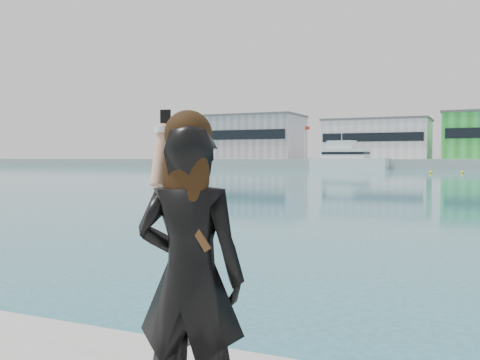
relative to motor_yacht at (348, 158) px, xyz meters
The scene contains 8 objects.
far_quay 31.81m from the motor_yacht, 37.88° to the left, with size 320.00×40.00×2.00m, color #9E9E99.
warehouse_grey_left 35.10m from the motor_yacht, 149.67° to the left, with size 26.52×16.36×11.50m.
warehouse_white 18.35m from the motor_yacht, 80.00° to the left, with size 24.48×15.35×9.50m.
flagpole_left 17.14m from the motor_yacht, 140.63° to the left, with size 1.28×0.16×8.00m.
motor_yacht is the anchor object (origin of this frame).
buoy_near 37.45m from the motor_yacht, 50.71° to the right, with size 0.50×0.50×0.50m, color yellow.
buoy_far 36.32m from the motor_yacht, 57.54° to the right, with size 0.50×0.50×0.50m, color yellow.
woman 113.55m from the motor_yacht, 77.34° to the right, with size 0.72×0.54×1.89m.
Camera 1 is at (1.35, -2.98, 2.40)m, focal length 40.00 mm.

